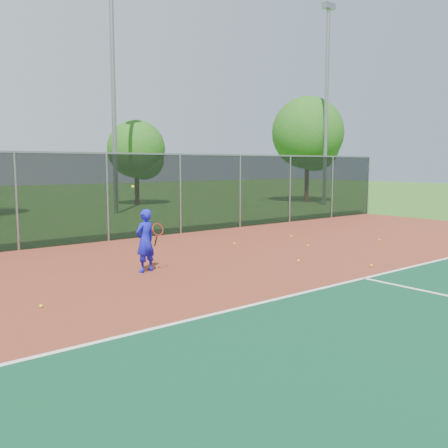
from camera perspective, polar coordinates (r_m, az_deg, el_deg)
The scene contains 15 objects.
ground at distance 8.89m, azimuth 24.19°, elevation -11.12°, with size 120.00×120.00×0.00m, color #2C621C.
court_apron at distance 9.89m, azimuth 13.69°, elevation -8.83°, with size 30.00×20.00×0.02m, color brown.
fence_back at distance 17.51m, azimuth -13.19°, elevation 3.12°, with size 30.00×0.06×3.03m.
tennis_player at distance 12.32m, azimuth -8.99°, elevation -1.89°, with size 0.63×0.66×2.13m.
practice_ball_1 at distance 17.92m, azimuth 17.35°, elevation -1.78°, with size 0.07×0.07×0.07m, color yellow.
practice_ball_2 at distance 18.24m, azimuth 7.68°, elevation -1.38°, with size 0.07×0.07×0.07m, color yellow.
practice_ball_3 at distance 9.89m, azimuth -20.18°, elevation -8.80°, with size 0.07×0.07×0.07m, color yellow.
practice_ball_4 at distance 13.42m, azimuth 16.48°, elevation -4.58°, with size 0.07×0.07×0.07m, color yellow.
practice_ball_6 at distance 16.17m, azimuth 9.54°, elevation -2.47°, with size 0.07×0.07×0.07m, color yellow.
practice_ball_7 at distance 16.38m, azimuth 1.20°, elevation -2.26°, with size 0.07×0.07×0.07m, color yellow.
practice_ball_8 at distance 13.66m, azimuth 8.51°, elevation -4.17°, with size 0.07×0.07×0.07m, color yellow.
floodlight_n at distance 27.61m, azimuth -12.57°, elevation 15.91°, with size 0.90×0.40×12.57m.
floodlight_ne at distance 33.28m, azimuth 11.64°, elevation 14.35°, with size 0.90×0.40×12.57m.
tree_back_mid at distance 32.95m, azimuth -9.79°, elevation 8.14°, with size 3.73×3.73×5.48m.
tree_back_right at distance 35.31m, azimuth 9.72°, elevation 9.87°, with size 4.94×4.94×7.26m.
Camera 1 is at (-7.63, -3.72, 2.66)m, focal length 40.00 mm.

